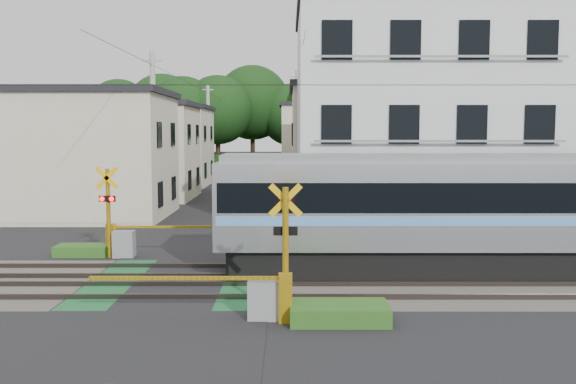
{
  "coord_description": "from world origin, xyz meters",
  "views": [
    {
      "loc": [
        3.07,
        -17.8,
        4.23
      ],
      "look_at": [
        3.05,
        5.0,
        2.09
      ],
      "focal_mm": 40.0,
      "sensor_mm": 36.0,
      "label": 1
    }
  ],
  "objects_px": {
    "crossing_signal_far": "(122,236)",
    "pedestrian": "(252,175)",
    "apartment_block": "(417,122)",
    "crossing_signal_near": "(267,289)"
  },
  "relations": [
    {
      "from": "pedestrian",
      "to": "apartment_block",
      "type": "bearing_deg",
      "value": 125.3
    },
    {
      "from": "crossing_signal_far",
      "to": "pedestrian",
      "type": "height_order",
      "value": "crossing_signal_far"
    },
    {
      "from": "crossing_signal_far",
      "to": "pedestrian",
      "type": "relative_size",
      "value": 3.11
    },
    {
      "from": "crossing_signal_near",
      "to": "pedestrian",
      "type": "relative_size",
      "value": 3.11
    },
    {
      "from": "crossing_signal_near",
      "to": "apartment_block",
      "type": "distance_m",
      "value": 14.95
    },
    {
      "from": "apartment_block",
      "to": "pedestrian",
      "type": "bearing_deg",
      "value": 109.0
    },
    {
      "from": "crossing_signal_near",
      "to": "apartment_block",
      "type": "xyz_separation_m",
      "value": [
        5.91,
        13.15,
        3.94
      ]
    },
    {
      "from": "crossing_signal_near",
      "to": "crossing_signal_far",
      "type": "xyz_separation_m",
      "value": [
        -5.17,
        7.31,
        0.0
      ]
    },
    {
      "from": "crossing_signal_near",
      "to": "apartment_block",
      "type": "height_order",
      "value": "apartment_block"
    },
    {
      "from": "crossing_signal_far",
      "to": "crossing_signal_near",
      "type": "bearing_deg",
      "value": -54.71
    }
  ]
}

